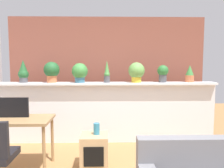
{
  "coord_description": "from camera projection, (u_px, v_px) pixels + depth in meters",
  "views": [
    {
      "loc": [
        -0.03,
        -2.51,
        1.58
      ],
      "look_at": [
        0.07,
        1.21,
        1.21
      ],
      "focal_mm": 37.81,
      "sensor_mm": 36.0,
      "label": 1
    }
  ],
  "objects": [
    {
      "name": "side_cube_shelf",
      "position": [
        94.0,
        151.0,
        3.47
      ],
      "size": [
        0.4,
        0.41,
        0.5
      ],
      "color": "tan",
      "rests_on": "ground"
    },
    {
      "name": "divider_wall",
      "position": [
        108.0,
        113.0,
        4.59
      ],
      "size": [
        4.14,
        0.16,
        1.13
      ],
      "primitive_type": "cube",
      "color": "silver",
      "rests_on": "ground"
    },
    {
      "name": "tv_monitor",
      "position": [
        11.0,
        107.0,
        3.46
      ],
      "size": [
        0.51,
        0.04,
        0.29
      ],
      "primitive_type": "cube",
      "color": "black",
      "rests_on": "desk"
    },
    {
      "name": "vase_on_shelf",
      "position": [
        97.0,
        129.0,
        3.46
      ],
      "size": [
        0.09,
        0.09,
        0.17
      ],
      "primitive_type": "cylinder",
      "color": "teal",
      "rests_on": "side_cube_shelf"
    },
    {
      "name": "desk",
      "position": [
        13.0,
        124.0,
        3.4
      ],
      "size": [
        1.1,
        0.6,
        0.75
      ],
      "color": "#99754C",
      "rests_on": "ground"
    },
    {
      "name": "potted_plant_3",
      "position": [
        107.0,
        73.0,
        4.45
      ],
      "size": [
        0.11,
        0.11,
        0.42
      ],
      "color": "#4C4C51",
      "rests_on": "plant_shelf"
    },
    {
      "name": "brick_wall_behind",
      "position": [
        107.0,
        76.0,
        5.12
      ],
      "size": [
        4.14,
        0.1,
        2.5
      ],
      "primitive_type": "cube",
      "color": "brown",
      "rests_on": "ground"
    },
    {
      "name": "potted_plant_6",
      "position": [
        190.0,
        74.0,
        4.55
      ],
      "size": [
        0.16,
        0.16,
        0.33
      ],
      "color": "#C66B42",
      "rests_on": "plant_shelf"
    },
    {
      "name": "potted_plant_0",
      "position": [
        23.0,
        72.0,
        4.45
      ],
      "size": [
        0.19,
        0.19,
        0.43
      ],
      "color": "#4C4C51",
      "rests_on": "plant_shelf"
    },
    {
      "name": "potted_plant_4",
      "position": [
        136.0,
        72.0,
        4.48
      ],
      "size": [
        0.31,
        0.31,
        0.38
      ],
      "color": "gold",
      "rests_on": "plant_shelf"
    },
    {
      "name": "potted_plant_2",
      "position": [
        80.0,
        72.0,
        4.44
      ],
      "size": [
        0.3,
        0.3,
        0.37
      ],
      "color": "#386B84",
      "rests_on": "plant_shelf"
    },
    {
      "name": "potted_plant_1",
      "position": [
        52.0,
        71.0,
        4.46
      ],
      "size": [
        0.3,
        0.3,
        0.39
      ],
      "color": "#C66B42",
      "rests_on": "plant_shelf"
    },
    {
      "name": "potted_plant_5",
      "position": [
        163.0,
        73.0,
        4.5
      ],
      "size": [
        0.21,
        0.21,
        0.33
      ],
      "color": "#4C4C51",
      "rests_on": "plant_shelf"
    },
    {
      "name": "plant_shelf",
      "position": [
        107.0,
        83.0,
        4.49
      ],
      "size": [
        4.14,
        0.3,
        0.04
      ],
      "primitive_type": "cube",
      "color": "silver",
      "rests_on": "divider_wall"
    }
  ]
}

